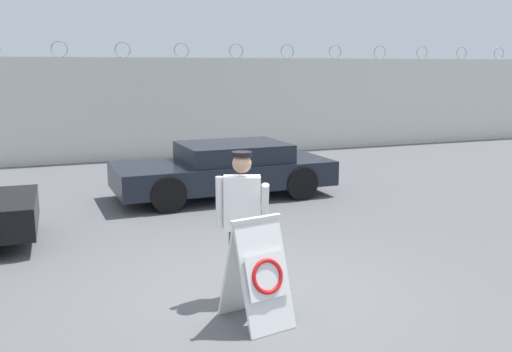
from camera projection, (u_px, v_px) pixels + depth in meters
The scene contains 5 objects.
ground_plane at pixel (262, 294), 7.09m from camera, with size 90.00×90.00×0.00m, color #5B5B5E.
perimeter_wall at pixel (125, 109), 17.02m from camera, with size 36.00×0.30×3.49m.
barricade_sign at pixel (258, 271), 6.21m from camera, with size 0.70×0.85×1.20m.
security_guard at pixel (242, 216), 6.87m from camera, with size 0.62×0.54×1.80m.
parked_car_rear_sedan at pixel (225, 169), 12.31m from camera, with size 4.67×2.08×1.16m.
Camera 1 is at (-2.46, -6.21, 2.79)m, focal length 40.00 mm.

